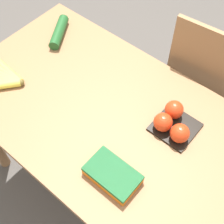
% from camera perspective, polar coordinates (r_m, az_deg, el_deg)
% --- Properties ---
extents(ground_plane, '(12.00, 12.00, 0.00)m').
position_cam_1_polar(ground_plane, '(1.90, 0.00, -13.55)').
color(ground_plane, '#4C4742').
extents(dining_table, '(1.34, 0.73, 0.75)m').
position_cam_1_polar(dining_table, '(1.32, 0.00, -3.55)').
color(dining_table, olive).
rests_on(dining_table, ground_plane).
extents(chair, '(0.46, 0.44, 0.98)m').
position_cam_1_polar(chair, '(1.69, 16.85, 3.48)').
color(chair, '#8E6642').
rests_on(chair, ground_plane).
extents(banana_bunch, '(0.19, 0.17, 0.03)m').
position_cam_1_polar(banana_bunch, '(1.40, -19.23, 5.84)').
color(banana_bunch, brown).
rests_on(banana_bunch, dining_table).
extents(tomato_pack, '(0.16, 0.16, 0.08)m').
position_cam_1_polar(tomato_pack, '(1.18, 11.05, -1.90)').
color(tomato_pack, black).
rests_on(tomato_pack, dining_table).
extents(carrot_bag, '(0.18, 0.11, 0.04)m').
position_cam_1_polar(carrot_bag, '(1.08, 0.11, -11.35)').
color(carrot_bag, orange).
rests_on(carrot_bag, dining_table).
extents(cucumber_near, '(0.14, 0.19, 0.05)m').
position_cam_1_polar(cucumber_near, '(1.53, -9.67, 14.24)').
color(cucumber_near, '#1E5123').
rests_on(cucumber_near, dining_table).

